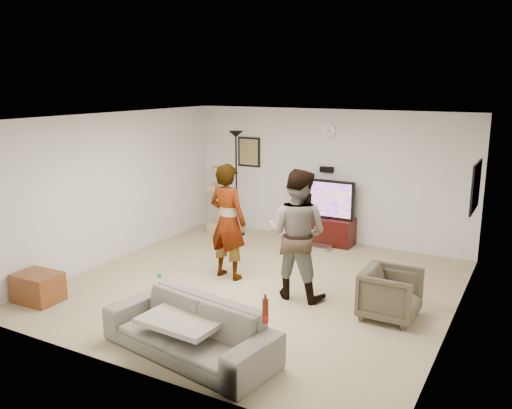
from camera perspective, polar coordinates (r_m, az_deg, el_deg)
The scene contains 24 objects.
floor at distance 8.05m, azimuth 0.22°, elevation -8.78°, with size 5.50×5.50×0.02m, color tan.
ceiling at distance 7.49m, azimuth 0.24°, elevation 9.42°, with size 5.50×5.50×0.02m, color silver.
wall_back at distance 10.13m, azimuth 7.71°, elevation 3.07°, with size 5.50×0.04×2.50m, color silver.
wall_front at distance 5.51m, azimuth -13.67°, elevation -5.68°, with size 5.50×0.04×2.50m, color silver.
wall_left at distance 9.28m, azimuth -14.86°, elevation 1.84°, with size 0.04×5.50×2.50m, color silver.
wall_right at distance 6.84m, azimuth 20.92°, elevation -2.52°, with size 0.04×5.50×2.50m, color silver.
wall_clock at distance 9.99m, azimuth 7.79°, elevation 7.85°, with size 0.26×0.26×0.04m, color silver.
wall_speaker at distance 10.05m, azimuth 7.61°, elevation 3.75°, with size 0.25×0.10×0.10m, color black.
picture_back at distance 10.78m, azimuth -0.76°, elevation 5.67°, with size 0.42×0.03×0.52m, color olive.
picture_right at distance 8.34m, azimuth 22.52°, elevation 1.79°, with size 0.03×0.78×0.62m, color #E96D40.
tv_stand at distance 10.12m, azimuth 7.13°, elevation -2.73°, with size 1.20×0.45×0.50m, color black.
console_box at distance 9.79m, azimuth 6.84°, elevation -4.58°, with size 0.40×0.30×0.07m, color #B9B9BE.
tv at distance 9.97m, azimuth 7.23°, elevation 0.64°, with size 1.21×0.08×0.72m, color black.
tv_screen at distance 9.93m, azimuth 7.14°, elevation 0.59°, with size 1.11×0.01×0.63m, color #CD703D.
floor_lamp at distance 10.42m, azimuth -2.13°, elevation 2.24°, with size 0.32×0.32×2.07m, color black.
cat_tree at distance 10.77m, azimuth -4.01°, elevation 0.63°, with size 0.43×0.43×1.35m, color tan.
person_left at distance 8.13m, azimuth -3.06°, elevation -1.84°, with size 0.66×0.43×1.80m, color #B2B1BB.
person_right at distance 7.41m, azimuth 4.42°, elevation -3.19°, with size 0.89×0.70×1.84m, color #30519F.
sofa at distance 6.10m, azimuth -7.18°, elevation -13.15°, with size 2.07×0.81×0.61m, color slate.
throw_blanket at distance 6.09m, azimuth -7.73°, elevation -12.11°, with size 0.90×0.70×0.06m, color #BEB39E.
beer_bottle at distance 5.45m, azimuth 1.01°, elevation -11.36°, with size 0.06×0.06×0.25m, color #551E06.
armchair at distance 7.12m, azimuth 14.25°, elevation -9.30°, with size 0.70×0.72×0.65m, color #4C4334.
side_table at distance 8.03m, azimuth -22.38°, elevation -8.23°, with size 0.61×0.46×0.41m, color brown.
toy_ball at distance 8.52m, azimuth -10.34°, elevation -7.45°, with size 0.06×0.06×0.06m, color #158E82.
Camera 1 is at (3.58, -6.56, 2.98)m, focal length 37.21 mm.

